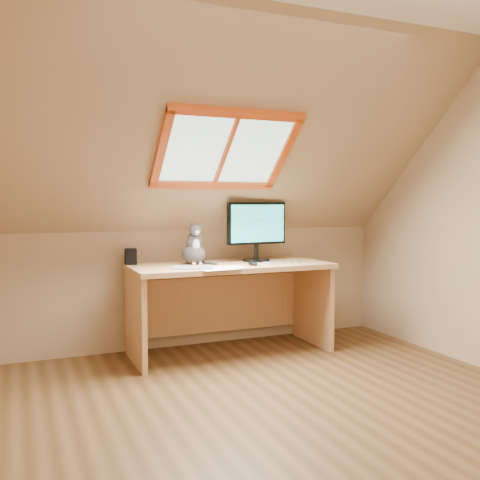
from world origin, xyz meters
TOP-DOWN VIEW (x-y plane):
  - ground at (0.00, 0.00)m, footprint 3.50×3.50m
  - room_shell at (0.00, -0.09)m, footprint 3.52×3.52m
  - desk at (0.17, 1.45)m, footprint 1.62×0.71m
  - monitor at (0.44, 1.45)m, footprint 0.54×0.23m
  - cat at (-0.12, 1.44)m, footprint 0.19×0.23m
  - desk_speaker at (-0.59, 1.63)m, footprint 0.09×0.09m
  - graphics_tablet at (-0.20, 1.20)m, footprint 0.36×0.31m
  - mouse at (0.28, 1.18)m, footprint 0.08×0.11m
  - papers at (0.04, 1.12)m, footprint 0.33×0.27m
  - cables at (0.55, 1.26)m, footprint 0.51×0.26m

SIDE VIEW (x-z plane):
  - ground at x=0.00m, z-range 0.00..0.00m
  - desk at x=0.17m, z-range 0.14..0.88m
  - papers at x=0.04m, z-range 0.74..0.74m
  - cables at x=0.55m, z-range 0.74..0.75m
  - graphics_tablet at x=-0.20m, z-range 0.74..0.75m
  - mouse at x=0.28m, z-range 0.74..0.77m
  - desk_speaker at x=-0.59m, z-range 0.74..0.87m
  - cat at x=-0.12m, z-range 0.69..1.04m
  - monitor at x=0.44m, z-range 0.78..1.28m
  - room_shell at x=0.00m, z-range 0.23..2.64m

